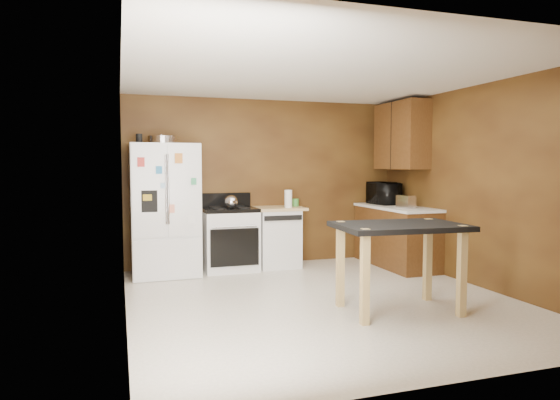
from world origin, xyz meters
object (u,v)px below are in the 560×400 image
gas_range (230,238)px  toaster (406,202)px  pen_cup (139,139)px  kettle (231,202)px  dishwasher (277,236)px  island (399,237)px  paper_towel (288,199)px  refrigerator (165,210)px  green_canister (295,202)px  microwave (384,194)px  roasting_pan (163,140)px

gas_range → toaster: bearing=-18.9°
pen_cup → kettle: pen_cup is taller
pen_cup → dishwasher: size_ratio=0.14×
gas_range → island: size_ratio=0.83×
paper_towel → refrigerator: bearing=178.3°
pen_cup → island: size_ratio=0.09×
pen_cup → green_canister: (2.27, 0.19, -0.92)m
toaster → gas_range: (-2.39, 0.82, -0.53)m
refrigerator → gas_range: bearing=3.8°
gas_range → dishwasher: gas_range is taller
green_canister → microwave: bearing=-7.1°
green_canister → gas_range: size_ratio=0.10×
refrigerator → dishwasher: bearing=3.0°
green_canister → pen_cup: bearing=-175.1°
gas_range → kettle: bearing=-90.8°
green_canister → microwave: size_ratio=0.20×
toaster → island: bearing=-134.6°
pen_cup → toaster: 3.79m
kettle → refrigerator: size_ratio=0.10×
paper_towel → dishwasher: (-0.13, 0.14, -0.57)m
roasting_pan → kettle: bearing=-5.3°
kettle → green_canister: 1.06m
roasting_pan → paper_towel: (1.77, -0.07, -0.83)m
roasting_pan → pen_cup: size_ratio=3.29×
paper_towel → green_canister: paper_towel is taller
green_canister → island: (0.19, -2.64, -0.17)m
toaster → microwave: size_ratio=0.44×
pen_cup → paper_towel: (2.09, -0.01, -0.84)m
pen_cup → microwave: size_ratio=0.22×
kettle → green_canister: kettle is taller
gas_range → paper_towel: bearing=-7.5°
paper_towel → dishwasher: 0.60m
kettle → island: 2.72m
refrigerator → island: bearing=-49.4°
paper_towel → island: (0.37, -2.44, -0.24)m
gas_range → microwave: bearing=-2.0°
refrigerator → dishwasher: refrigerator is taller
roasting_pan → microwave: 3.46m
paper_towel → refrigerator: 1.77m
microwave → gas_range: bearing=84.7°
microwave → refrigerator: size_ratio=0.31×
microwave → refrigerator: (-3.36, 0.02, -0.16)m
green_canister → kettle: bearing=-167.9°
toaster → gas_range: 2.58m
kettle → dishwasher: 0.92m
toaster → refrigerator: bearing=156.3°
roasting_pan → dishwasher: roasting_pan is taller
dishwasher → island: island is taller
roasting_pan → green_canister: 2.16m
microwave → dishwasher: (-1.73, 0.11, -0.60)m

